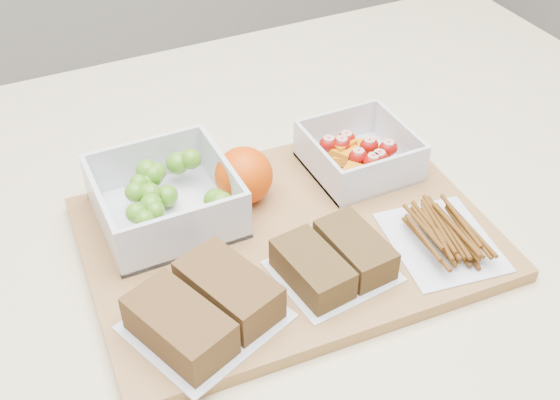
# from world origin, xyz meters

# --- Properties ---
(cutting_board) EXTENTS (0.43, 0.32, 0.02)m
(cutting_board) POSITION_xyz_m (-0.00, -0.03, 0.91)
(cutting_board) COLOR #9D7141
(cutting_board) RESTS_ON counter
(grape_container) EXTENTS (0.14, 0.14, 0.06)m
(grape_container) POSITION_xyz_m (-0.11, 0.05, 0.94)
(grape_container) COLOR silver
(grape_container) RESTS_ON cutting_board
(fruit_container) EXTENTS (0.12, 0.12, 0.05)m
(fruit_container) POSITION_xyz_m (0.12, 0.04, 0.93)
(fruit_container) COLOR silver
(fruit_container) RESTS_ON cutting_board
(orange) EXTENTS (0.06, 0.06, 0.06)m
(orange) POSITION_xyz_m (-0.02, 0.04, 0.95)
(orange) COLOR #DB4605
(orange) RESTS_ON cutting_board
(sandwich_bag_left) EXTENTS (0.16, 0.15, 0.04)m
(sandwich_bag_left) POSITION_xyz_m (-0.13, -0.11, 0.94)
(sandwich_bag_left) COLOR silver
(sandwich_bag_left) RESTS_ON cutting_board
(sandwich_bag_center) EXTENTS (0.12, 0.11, 0.03)m
(sandwich_bag_center) POSITION_xyz_m (0.01, -0.10, 0.93)
(sandwich_bag_center) COLOR silver
(sandwich_bag_center) RESTS_ON cutting_board
(pretzel_bag) EXTENTS (0.12, 0.14, 0.03)m
(pretzel_bag) POSITION_xyz_m (0.14, -0.11, 0.93)
(pretzel_bag) COLOR silver
(pretzel_bag) RESTS_ON cutting_board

